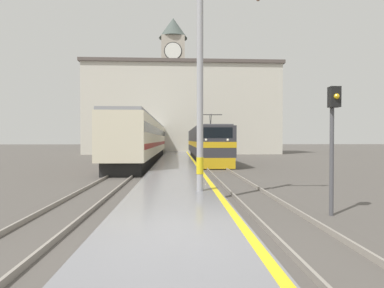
# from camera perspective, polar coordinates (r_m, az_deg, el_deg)

# --- Properties ---
(ground_plane) EXTENTS (200.00, 200.00, 0.00)m
(ground_plane) POSITION_cam_1_polar(r_m,az_deg,el_deg) (35.84, -2.90, -2.73)
(ground_plane) COLOR #514C47
(platform) EXTENTS (3.20, 140.00, 0.43)m
(platform) POSITION_cam_1_polar(r_m,az_deg,el_deg) (30.84, -2.92, -2.92)
(platform) COLOR slate
(platform) RESTS_ON ground
(rail_track_near) EXTENTS (2.83, 140.00, 0.16)m
(rail_track_near) POSITION_cam_1_polar(r_m,az_deg,el_deg) (30.99, 2.58, -3.24)
(rail_track_near) COLOR #514C47
(rail_track_near) RESTS_ON ground
(rail_track_far) EXTENTS (2.84, 140.00, 0.16)m
(rail_track_far) POSITION_cam_1_polar(r_m,az_deg,el_deg) (31.04, -9.03, -3.24)
(rail_track_far) COLOR #514C47
(rail_track_far) RESTS_ON ground
(locomotive_train) EXTENTS (2.92, 17.34, 4.45)m
(locomotive_train) POSITION_cam_1_polar(r_m,az_deg,el_deg) (30.47, 2.66, -0.01)
(locomotive_train) COLOR black
(locomotive_train) RESTS_ON ground
(passenger_train) EXTENTS (2.92, 30.72, 4.15)m
(passenger_train) POSITION_cam_1_polar(r_m,az_deg,el_deg) (32.65, -8.71, 0.82)
(passenger_train) COLOR black
(passenger_train) RESTS_ON ground
(catenary_mast) EXTENTS (2.38, 0.25, 8.03)m
(catenary_mast) POSITION_cam_1_polar(r_m,az_deg,el_deg) (10.89, 2.01, 12.47)
(catenary_mast) COLOR #9E9EA3
(catenary_mast) RESTS_ON platform
(clock_tower) EXTENTS (5.68, 5.68, 26.73)m
(clock_tower) POSITION_cam_1_polar(r_m,az_deg,el_deg) (61.95, -3.59, 12.08)
(clock_tower) COLOR #ADA393
(clock_tower) RESTS_ON ground
(station_building) EXTENTS (30.56, 8.01, 14.17)m
(station_building) POSITION_cam_1_polar(r_m,az_deg,el_deg) (48.27, -1.78, 6.66)
(station_building) COLOR beige
(station_building) RESTS_ON ground
(signal_post) EXTENTS (0.30, 0.39, 3.80)m
(signal_post) POSITION_cam_1_polar(r_m,az_deg,el_deg) (9.72, 25.28, 2.56)
(signal_post) COLOR #4C4C51
(signal_post) RESTS_ON ground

